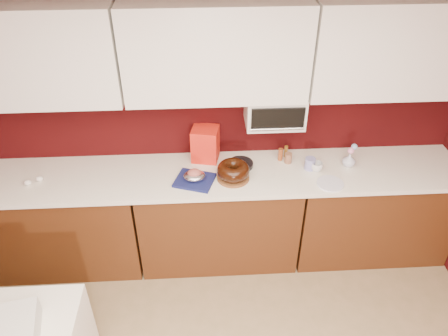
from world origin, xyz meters
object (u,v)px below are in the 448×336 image
coffee_mug (317,166)px  flower_vase (349,159)px  bundt_cake (233,170)px  newspaper_stack (3,332)px  toaster_oven (275,109)px  pandoro_box (205,144)px  foil_ham_nest (194,176)px  blue_jar (310,164)px

coffee_mug → flower_vase: flower_vase is taller
bundt_cake → coffee_mug: 0.68m
bundt_cake → newspaper_stack: (-1.38, -1.23, -0.16)m
flower_vase → newspaper_stack: flower_vase is taller
toaster_oven → flower_vase: 0.75m
newspaper_stack → pandoro_box: bearing=52.6°
coffee_mug → bundt_cake: bearing=-174.3°
coffee_mug → pandoro_box: bearing=165.6°
bundt_cake → newspaper_stack: bearing=-138.2°
flower_vase → coffee_mug: bearing=-169.1°
coffee_mug → flower_vase: size_ratio=0.71×
bundt_cake → flower_vase: bundt_cake is taller
flower_vase → newspaper_stack: bearing=-149.9°
toaster_oven → foil_ham_nest: size_ratio=2.64×
foil_ham_nest → pandoro_box: (0.09, 0.32, 0.09)m
foil_ham_nest → pandoro_box: 0.34m
coffee_mug → flower_vase: 0.28m
newspaper_stack → toaster_oven: bearing=40.8°
pandoro_box → coffee_mug: pandoro_box is taller
pandoro_box → newspaper_stack: 1.94m
foil_ham_nest → coffee_mug: coffee_mug is taller
flower_vase → newspaper_stack: size_ratio=0.34×
bundt_cake → foil_ham_nest: (-0.30, -0.02, -0.02)m
bundt_cake → pandoro_box: size_ratio=0.89×
blue_jar → flower_vase: (0.33, 0.02, 0.01)m
blue_jar → newspaper_stack: size_ratio=0.27×
bundt_cake → coffee_mug: bundt_cake is taller
coffee_mug → blue_jar: 0.06m
pandoro_box → blue_jar: pandoro_box is taller
bundt_cake → pandoro_box: (-0.21, 0.30, 0.06)m
newspaper_stack → coffee_mug: bearing=32.3°
coffee_mug → newspaper_stack: (-2.06, -1.30, -0.13)m
flower_vase → toaster_oven: bearing=168.8°
bundt_cake → pandoro_box: 0.37m
toaster_oven → pandoro_box: bearing=174.6°
blue_jar → bundt_cake: bearing=-171.3°
foil_ham_nest → newspaper_stack: size_ratio=0.46×
foil_ham_nest → flower_vase: flower_vase is taller
bundt_cake → coffee_mug: (0.68, 0.07, -0.03)m
foil_ham_nest → blue_jar: size_ratio=1.70×
pandoro_box → newspaper_stack: pandoro_box is taller
foil_ham_nest → pandoro_box: size_ratio=0.59×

